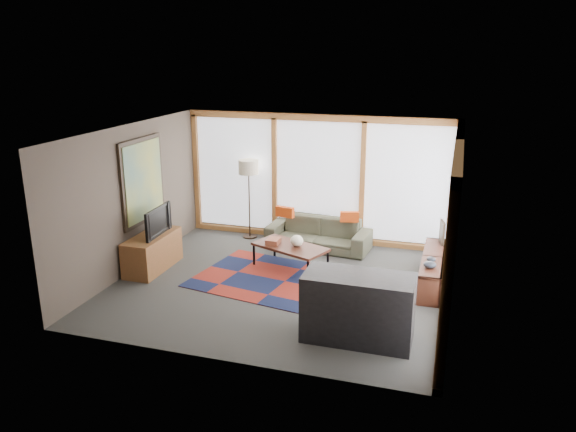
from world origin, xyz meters
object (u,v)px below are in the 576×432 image
(sofa, at_px, (318,234))
(floor_lamp, at_px, (249,199))
(bookshelf, at_px, (432,270))
(coffee_table, at_px, (290,257))
(tv_console, at_px, (153,252))
(television, at_px, (154,221))
(bar_counter, at_px, (358,308))

(sofa, distance_m, floor_lamp, 1.64)
(floor_lamp, height_order, bookshelf, floor_lamp)
(sofa, distance_m, coffee_table, 1.24)
(sofa, xyz_separation_m, bookshelf, (2.27, -1.12, -0.06))
(coffee_table, xyz_separation_m, bookshelf, (2.49, 0.09, 0.02))
(floor_lamp, relative_size, tv_console, 1.30)
(floor_lamp, distance_m, tv_console, 2.45)
(tv_console, height_order, television, television)
(coffee_table, bearing_deg, tv_console, -163.00)
(sofa, bearing_deg, coffee_table, -94.95)
(sofa, bearing_deg, tv_console, -138.09)
(coffee_table, bearing_deg, sofa, 80.04)
(tv_console, bearing_deg, bar_counter, -19.85)
(bookshelf, height_order, television, television)
(sofa, bearing_deg, bookshelf, -21.28)
(floor_lamp, relative_size, bar_counter, 1.12)
(floor_lamp, bearing_deg, tv_console, -116.07)
(sofa, xyz_separation_m, television, (-2.54, -1.90, 0.60))
(coffee_table, height_order, tv_console, tv_console)
(sofa, xyz_separation_m, floor_lamp, (-1.54, 0.21, 0.53))
(coffee_table, xyz_separation_m, tv_console, (-2.38, -0.73, 0.10))
(bookshelf, bearing_deg, coffee_table, -177.83)
(sofa, bearing_deg, floor_lamp, 177.36)
(coffee_table, bearing_deg, floor_lamp, 132.90)
(bar_counter, bearing_deg, television, 159.29)
(bookshelf, bearing_deg, tv_console, -170.42)
(floor_lamp, bearing_deg, bookshelf, -19.24)
(floor_lamp, height_order, television, floor_lamp)
(coffee_table, relative_size, television, 1.47)
(tv_console, height_order, bar_counter, bar_counter)
(coffee_table, xyz_separation_m, bar_counter, (1.62, -2.17, 0.25))
(floor_lamp, xyz_separation_m, television, (-1.01, -2.11, 0.07))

